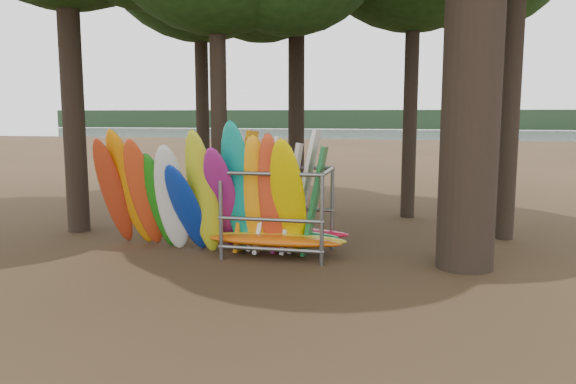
# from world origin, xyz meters

# --- Properties ---
(ground) EXTENTS (120.00, 120.00, 0.00)m
(ground) POSITION_xyz_m (0.00, 0.00, 0.00)
(ground) COLOR #47331E
(ground) RESTS_ON ground
(lake) EXTENTS (160.00, 160.00, 0.00)m
(lake) POSITION_xyz_m (0.00, 60.00, 0.00)
(lake) COLOR gray
(lake) RESTS_ON ground
(far_shore) EXTENTS (160.00, 4.00, 4.00)m
(far_shore) POSITION_xyz_m (0.00, 110.00, 2.00)
(far_shore) COLOR black
(far_shore) RESTS_ON ground
(kayak_row) EXTENTS (5.08, 2.05, 3.21)m
(kayak_row) POSITION_xyz_m (-1.25, 0.72, 1.35)
(kayak_row) COLOR #B43518
(kayak_row) RESTS_ON ground
(storage_rack) EXTENTS (3.22, 1.53, 2.90)m
(storage_rack) POSITION_xyz_m (0.53, 1.09, 0.94)
(storage_rack) COLOR slate
(storage_rack) RESTS_ON ground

